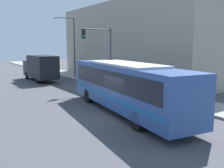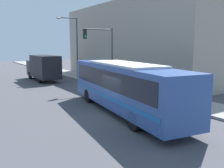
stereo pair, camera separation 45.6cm
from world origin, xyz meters
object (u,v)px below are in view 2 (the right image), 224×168
Objects in this scene: city_bus at (124,84)px; delivery_truck at (43,67)px; traffic_light_pole at (103,47)px; street_lamp at (74,42)px; parking_meter at (104,77)px; pedestrian_near_corner at (109,75)px; fire_hydrant at (134,88)px.

city_bus is 17.30m from delivery_truck.
street_lamp is (0.81, 8.59, 0.56)m from traffic_light_pole.
street_lamp reaches higher than city_bus.
street_lamp is (4.08, -0.29, 2.98)m from delivery_truck.
traffic_light_pole is 4.73× the size of parking_meter.
pedestrian_near_corner reaches higher than parking_meter.
traffic_light_pole is 3.52m from parking_meter.
fire_hydrant is at bearing -89.50° from street_lamp.
pedestrian_near_corner is at bearing 78.29° from fire_hydrant.
delivery_truck reaches higher than pedestrian_near_corner.
fire_hydrant is at bearing 54.06° from city_bus.
fire_hydrant is 13.17m from street_lamp.
city_bus reaches higher than parking_meter.
traffic_light_pole is (3.38, 8.42, 2.24)m from city_bus.
traffic_light_pole is at bearing -95.38° from street_lamp.
street_lamp reaches higher than delivery_truck.
city_bus is 2.11× the size of traffic_light_pole.
street_lamp is at bearing 90.86° from parking_meter.
delivery_truck reaches higher than fire_hydrant.
pedestrian_near_corner reaches higher than fire_hydrant.
street_lamp is (-0.11, 12.51, 4.09)m from fire_hydrant.
city_bus is 6.35m from fire_hydrant.
delivery_truck is 8.61m from parking_meter.
delivery_truck is 8.49m from pedestrian_near_corner.
delivery_truck is 9.76m from traffic_light_pole.
parking_meter is at bearing -60.83° from delivery_truck.
pedestrian_near_corner is at bearing 38.91° from parking_meter.
city_bus is 14.86× the size of fire_hydrant.
traffic_light_pole is 3.61× the size of pedestrian_near_corner.
parking_meter is 1.70m from pedestrian_near_corner.
parking_meter is (0.92, 1.38, -3.10)m from traffic_light_pole.
fire_hydrant is at bearing -76.85° from traffic_light_pole.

